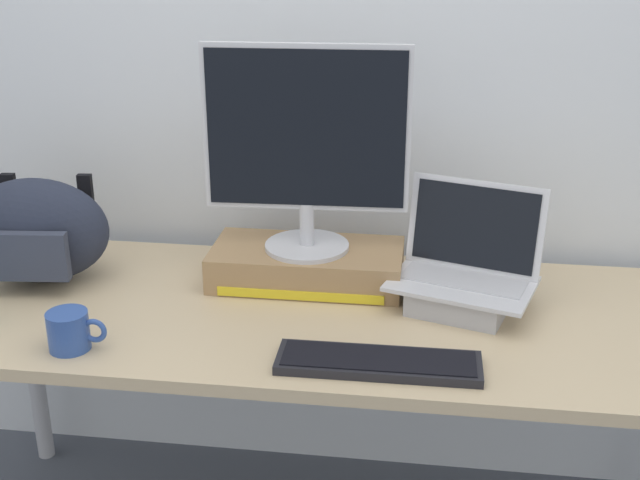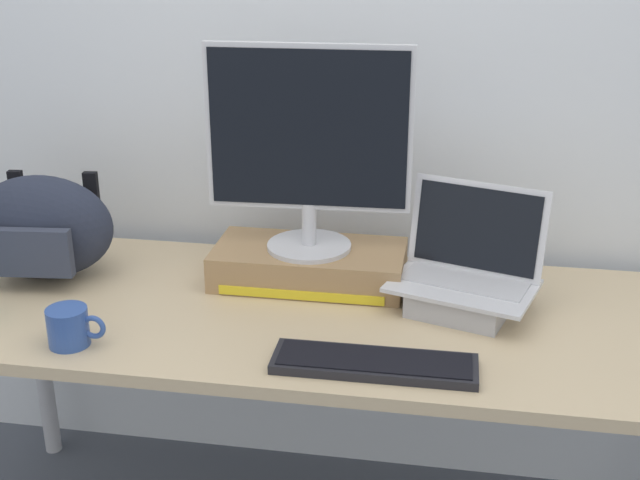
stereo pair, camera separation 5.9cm
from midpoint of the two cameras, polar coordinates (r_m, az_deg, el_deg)
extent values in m
cube|color=silver|center=(2.26, 2.77, 13.72)|extent=(7.00, 0.10, 2.60)
cube|color=tan|center=(2.00, 0.85, -5.19)|extent=(1.96, 0.72, 0.03)
cylinder|color=#B2B2B7|center=(2.70, -17.96, -7.45)|extent=(0.05, 0.05, 0.69)
cube|color=#9E7A51|center=(2.13, 0.06, -1.70)|extent=(0.48, 0.24, 0.09)
cube|color=yellow|center=(2.03, -0.51, -3.82)|extent=(0.41, 0.00, 0.02)
cylinder|color=silver|center=(2.11, 0.06, -0.41)|extent=(0.21, 0.21, 0.01)
cylinder|color=silver|center=(2.08, 0.06, 1.12)|extent=(0.04, 0.04, 0.11)
cube|color=silver|center=(2.01, 0.06, 7.63)|extent=(0.50, 0.04, 0.40)
cube|color=black|center=(2.00, 0.02, 7.56)|extent=(0.48, 0.02, 0.38)
cube|color=#ADADB2|center=(2.01, 10.50, -3.99)|extent=(0.27, 0.26, 0.06)
cube|color=silver|center=(2.00, 10.56, -3.10)|extent=(0.38, 0.31, 0.01)
cube|color=#B7B7BC|center=(2.01, 10.72, -2.75)|extent=(0.31, 0.20, 0.00)
cube|color=silver|center=(2.04, 11.53, 0.80)|extent=(0.33, 0.14, 0.22)
cube|color=black|center=(2.03, 11.50, 0.78)|extent=(0.30, 0.12, 0.19)
cube|color=black|center=(1.76, 4.71, -8.46)|extent=(0.43, 0.13, 0.02)
cube|color=black|center=(1.75, 4.72, -8.13)|extent=(0.40, 0.11, 0.00)
ellipsoid|color=#232838|center=(2.23, -17.74, 0.87)|extent=(0.38, 0.22, 0.27)
cube|color=#333847|center=(2.15, -18.64, -0.82)|extent=(0.22, 0.05, 0.12)
cube|color=black|center=(2.36, -19.19, 2.13)|extent=(0.04, 0.02, 0.20)
cube|color=black|center=(2.29, -14.52, 2.07)|extent=(0.04, 0.02, 0.20)
cylinder|color=#2D4C93|center=(1.90, -16.00, -5.74)|extent=(0.09, 0.09, 0.09)
torus|color=#2D4C93|center=(1.87, -14.37, -5.80)|extent=(0.06, 0.01, 0.06)
camera|label=1|loc=(0.03, -89.12, 0.35)|focal=46.79mm
camera|label=2|loc=(0.03, 90.88, -0.35)|focal=46.79mm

